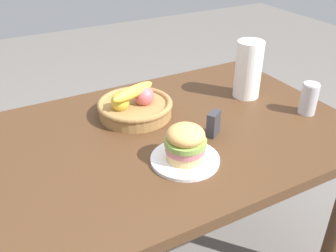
{
  "coord_description": "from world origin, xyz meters",
  "views": [
    {
      "loc": [
        -0.54,
        -1.03,
        1.47
      ],
      "look_at": [
        -0.01,
        -0.06,
        0.81
      ],
      "focal_mm": 40.43,
      "sensor_mm": 36.0,
      "label": 1
    }
  ],
  "objects_px": {
    "fruit_basket": "(135,106)",
    "napkin_holder": "(213,124)",
    "soda_can": "(309,99)",
    "paper_towel_roll": "(248,70)",
    "sandwich": "(185,142)",
    "plate": "(185,159)"
  },
  "relations": [
    {
      "from": "plate",
      "to": "napkin_holder",
      "type": "distance_m",
      "value": 0.2
    },
    {
      "from": "plate",
      "to": "sandwich",
      "type": "xyz_separation_m",
      "value": [
        0.0,
        0.0,
        0.06
      ]
    },
    {
      "from": "plate",
      "to": "sandwich",
      "type": "bearing_deg",
      "value": 0.0
    },
    {
      "from": "fruit_basket",
      "to": "plate",
      "type": "bearing_deg",
      "value": -87.48
    },
    {
      "from": "fruit_basket",
      "to": "napkin_holder",
      "type": "relative_size",
      "value": 3.22
    },
    {
      "from": "soda_can",
      "to": "napkin_holder",
      "type": "relative_size",
      "value": 1.4
    },
    {
      "from": "fruit_basket",
      "to": "napkin_holder",
      "type": "bearing_deg",
      "value": -54.73
    },
    {
      "from": "plate",
      "to": "paper_towel_roll",
      "type": "height_order",
      "value": "paper_towel_roll"
    },
    {
      "from": "soda_can",
      "to": "paper_towel_roll",
      "type": "height_order",
      "value": "paper_towel_roll"
    },
    {
      "from": "plate",
      "to": "soda_can",
      "type": "relative_size",
      "value": 1.77
    },
    {
      "from": "sandwich",
      "to": "soda_can",
      "type": "distance_m",
      "value": 0.59
    },
    {
      "from": "sandwich",
      "to": "soda_can",
      "type": "relative_size",
      "value": 1.06
    },
    {
      "from": "fruit_basket",
      "to": "paper_towel_roll",
      "type": "relative_size",
      "value": 1.21
    },
    {
      "from": "plate",
      "to": "fruit_basket",
      "type": "height_order",
      "value": "fruit_basket"
    },
    {
      "from": "paper_towel_roll",
      "to": "napkin_holder",
      "type": "xyz_separation_m",
      "value": [
        -0.3,
        -0.2,
        -0.07
      ]
    },
    {
      "from": "sandwich",
      "to": "paper_towel_roll",
      "type": "xyz_separation_m",
      "value": [
        0.47,
        0.29,
        0.05
      ]
    },
    {
      "from": "napkin_holder",
      "to": "soda_can",
      "type": "bearing_deg",
      "value": -39.02
    },
    {
      "from": "plate",
      "to": "paper_towel_roll",
      "type": "bearing_deg",
      "value": 31.19
    },
    {
      "from": "sandwich",
      "to": "paper_towel_roll",
      "type": "distance_m",
      "value": 0.56
    },
    {
      "from": "fruit_basket",
      "to": "sandwich",
      "type": "bearing_deg",
      "value": -87.48
    },
    {
      "from": "paper_towel_roll",
      "to": "fruit_basket",
      "type": "bearing_deg",
      "value": 172.44
    },
    {
      "from": "sandwich",
      "to": "napkin_holder",
      "type": "relative_size",
      "value": 1.48
    }
  ]
}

